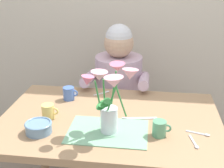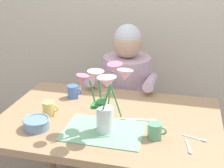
% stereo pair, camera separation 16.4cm
% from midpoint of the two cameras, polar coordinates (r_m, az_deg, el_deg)
% --- Properties ---
extents(dining_table, '(1.20, 0.80, 0.74)m').
position_cam_midpoint_polar(dining_table, '(1.72, 2.20, -9.21)').
color(dining_table, '#9E7A56').
rests_on(dining_table, ground_plane).
extents(seated_person, '(0.45, 0.47, 1.14)m').
position_cam_midpoint_polar(seated_person, '(2.30, 4.75, -3.06)').
color(seated_person, '#4C4C56').
rests_on(seated_person, ground_plane).
extents(striped_placemat, '(0.40, 0.28, 0.00)m').
position_cam_midpoint_polar(striped_placemat, '(1.55, 1.51, -8.85)').
color(striped_placemat, '#7AB289').
rests_on(striped_placemat, dining_table).
extents(flower_vase, '(0.28, 0.28, 0.35)m').
position_cam_midpoint_polar(flower_vase, '(1.44, 2.03, -2.15)').
color(flower_vase, silver).
rests_on(flower_vase, dining_table).
extents(ceramic_bowl, '(0.14, 0.14, 0.06)m').
position_cam_midpoint_polar(ceramic_bowl, '(1.59, -11.08, -7.26)').
color(ceramic_bowl, '#6689A8').
rests_on(ceramic_bowl, dining_table).
extents(dinner_knife, '(0.19, 0.05, 0.00)m').
position_cam_midpoint_polar(dinner_knife, '(1.66, 7.81, -6.71)').
color(dinner_knife, silver).
rests_on(dinner_knife, dining_table).
extents(tea_cup, '(0.09, 0.07, 0.08)m').
position_cam_midpoint_polar(tea_cup, '(1.71, -9.01, -4.58)').
color(tea_cup, '#E5C666').
rests_on(tea_cup, dining_table).
extents(coffee_cup, '(0.09, 0.07, 0.08)m').
position_cam_midpoint_polar(coffee_cup, '(1.90, -4.86, -1.49)').
color(coffee_cup, '#476BB7').
rests_on(coffee_cup, dining_table).
extents(ceramic_mug, '(0.09, 0.07, 0.08)m').
position_cam_midpoint_polar(ceramic_mug, '(1.50, 11.18, -8.70)').
color(ceramic_mug, '#569970').
rests_on(ceramic_mug, dining_table).
extents(spoon_0, '(0.04, 0.12, 0.01)m').
position_cam_midpoint_polar(spoon_0, '(1.48, 17.44, -11.57)').
color(spoon_0, silver).
rests_on(spoon_0, dining_table).
extents(spoon_1, '(0.12, 0.05, 0.01)m').
position_cam_midpoint_polar(spoon_1, '(1.57, 18.91, -9.78)').
color(spoon_1, silver).
rests_on(spoon_1, dining_table).
extents(spoon_2, '(0.06, 0.12, 0.01)m').
position_cam_midpoint_polar(spoon_2, '(2.00, -3.57, -1.38)').
color(spoon_2, silver).
rests_on(spoon_2, dining_table).
extents(spoon_3, '(0.10, 0.09, 0.01)m').
position_cam_midpoint_polar(spoon_3, '(1.98, 1.80, -1.60)').
color(spoon_3, silver).
rests_on(spoon_3, dining_table).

